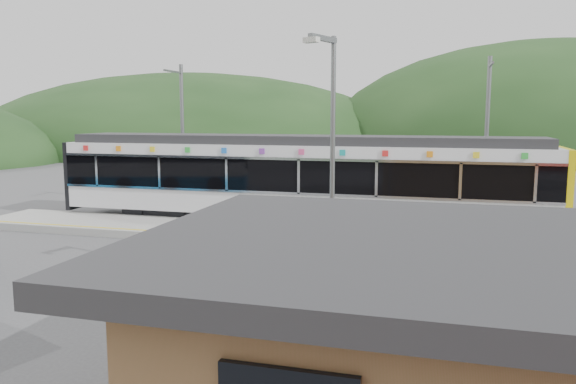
# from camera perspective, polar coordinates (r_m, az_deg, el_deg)

# --- Properties ---
(ground) EXTENTS (120.00, 120.00, 0.00)m
(ground) POSITION_cam_1_polar(r_m,az_deg,el_deg) (17.86, -2.35, -7.06)
(ground) COLOR #4C4C4F
(ground) RESTS_ON ground
(hills) EXTENTS (146.00, 149.00, 26.00)m
(hills) POSITION_cam_1_polar(r_m,az_deg,el_deg) (22.19, 17.53, -4.48)
(hills) COLOR #1E3D19
(hills) RESTS_ON ground
(platform) EXTENTS (26.00, 3.20, 0.30)m
(platform) POSITION_cam_1_polar(r_m,az_deg,el_deg) (20.90, 0.46, -4.43)
(platform) COLOR #9E9E99
(platform) RESTS_ON ground
(yellow_line) EXTENTS (26.00, 0.10, 0.01)m
(yellow_line) POSITION_cam_1_polar(r_m,az_deg,el_deg) (19.65, -0.54, -4.77)
(yellow_line) COLOR yellow
(yellow_line) RESTS_ON platform
(train) EXTENTS (20.44, 3.01, 3.74)m
(train) POSITION_cam_1_polar(r_m,az_deg,el_deg) (23.31, 0.88, 1.61)
(train) COLOR black
(train) RESTS_ON ground
(catenary_mast_west) EXTENTS (0.18, 1.80, 7.00)m
(catenary_mast_west) POSITION_cam_1_polar(r_m,az_deg,el_deg) (27.88, -10.70, 5.76)
(catenary_mast_west) COLOR slate
(catenary_mast_west) RESTS_ON ground
(catenary_mast_east) EXTENTS (0.18, 1.80, 7.00)m
(catenary_mast_east) POSITION_cam_1_polar(r_m,az_deg,el_deg) (25.04, 19.51, 5.23)
(catenary_mast_east) COLOR slate
(catenary_mast_east) RESTS_ON ground
(station_shelter) EXTENTS (9.20, 6.20, 3.00)m
(station_shelter) POSITION_cam_1_polar(r_m,az_deg,el_deg) (8.03, 19.65, -14.86)
(station_shelter) COLOR olive
(station_shelter) RESTS_ON ground
(lamp_post) EXTENTS (0.48, 1.17, 6.44)m
(lamp_post) POSITION_cam_1_polar(r_m,az_deg,el_deg) (13.56, 4.45, 4.61)
(lamp_post) COLOR slate
(lamp_post) RESTS_ON ground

